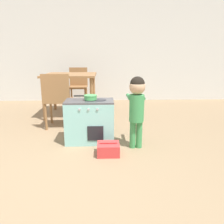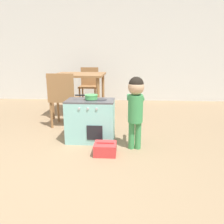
# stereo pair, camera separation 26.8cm
# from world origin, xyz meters

# --- Properties ---
(ground_plane) EXTENTS (16.00, 16.00, 0.00)m
(ground_plane) POSITION_xyz_m (0.00, 0.00, 0.00)
(ground_plane) COLOR #8E7556
(wall_back) EXTENTS (10.00, 0.06, 2.60)m
(wall_back) POSITION_xyz_m (0.00, 3.75, 1.30)
(wall_back) COLOR silver
(wall_back) RESTS_ON ground_plane
(play_kitchen) EXTENTS (0.60, 0.37, 0.55)m
(play_kitchen) POSITION_xyz_m (0.27, 0.99, 0.27)
(play_kitchen) COLOR #8CD1CC
(play_kitchen) RESTS_ON ground_plane
(toy_pot) EXTENTS (0.29, 0.16, 0.06)m
(toy_pot) POSITION_xyz_m (0.28, 0.99, 0.58)
(toy_pot) COLOR #4CAD5B
(toy_pot) RESTS_ON play_kitchen
(child_figure) EXTENTS (0.20, 0.34, 0.85)m
(child_figure) POSITION_xyz_m (0.83, 0.77, 0.56)
(child_figure) COLOR #3D9351
(child_figure) RESTS_ON ground_plane
(toy_basket) EXTENTS (0.25, 0.22, 0.15)m
(toy_basket) POSITION_xyz_m (0.50, 0.58, 0.07)
(toy_basket) COLOR #D13838
(toy_basket) RESTS_ON ground_plane
(dining_table) EXTENTS (0.92, 0.93, 0.76)m
(dining_table) POSITION_xyz_m (-0.15, 2.37, 0.65)
(dining_table) COLOR olive
(dining_table) RESTS_ON ground_plane
(dining_chair_near) EXTENTS (0.40, 0.40, 0.83)m
(dining_chair_near) POSITION_xyz_m (-0.24, 1.57, 0.45)
(dining_chair_near) COLOR olive
(dining_chair_near) RESTS_ON ground_plane
(dining_chair_far) EXTENTS (0.40, 0.40, 0.83)m
(dining_chair_far) POSITION_xyz_m (-0.11, 3.16, 0.45)
(dining_chair_far) COLOR olive
(dining_chair_far) RESTS_ON ground_plane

